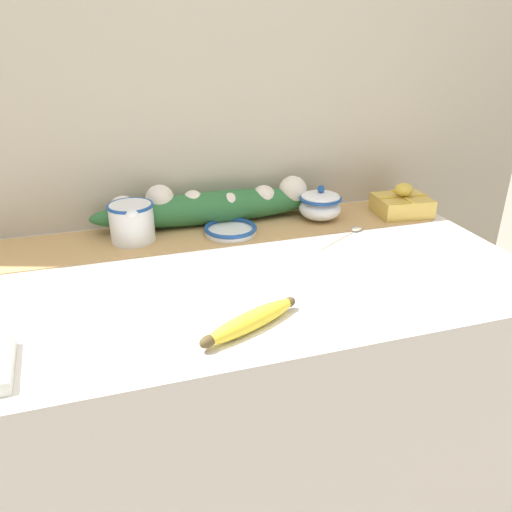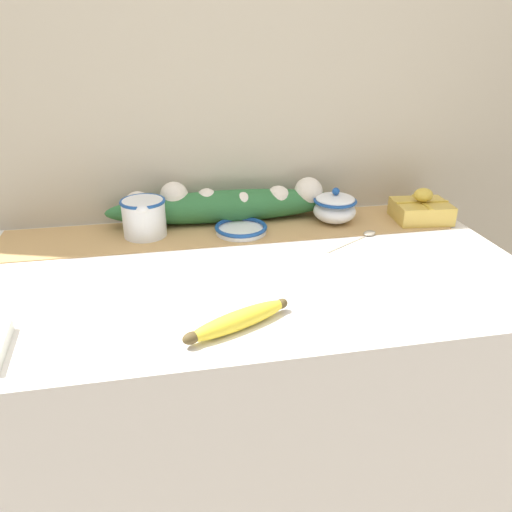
{
  "view_description": "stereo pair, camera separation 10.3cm",
  "coord_description": "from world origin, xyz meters",
  "px_view_note": "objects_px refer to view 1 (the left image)",
  "views": [
    {
      "loc": [
        -0.26,
        -0.95,
        1.4
      ],
      "look_at": [
        0.02,
        -0.05,
        0.96
      ],
      "focal_mm": 35.0,
      "sensor_mm": 36.0,
      "label": 1
    },
    {
      "loc": [
        -0.16,
        -0.97,
        1.4
      ],
      "look_at": [
        0.02,
        -0.05,
        0.96
      ],
      "focal_mm": 35.0,
      "sensor_mm": 36.0,
      "label": 2
    }
  ],
  "objects_px": {
    "cream_pitcher": "(132,221)",
    "sugar_bowl": "(320,205)",
    "gift_box": "(402,204)",
    "banana": "(251,321)",
    "spoon": "(354,231)",
    "small_dish": "(231,230)"
  },
  "relations": [
    {
      "from": "cream_pitcher",
      "to": "spoon",
      "type": "bearing_deg",
      "value": -11.12
    },
    {
      "from": "sugar_bowl",
      "to": "gift_box",
      "type": "relative_size",
      "value": 0.75
    },
    {
      "from": "small_dish",
      "to": "spoon",
      "type": "relative_size",
      "value": 0.81
    },
    {
      "from": "cream_pitcher",
      "to": "sugar_bowl",
      "type": "height_order",
      "value": "cream_pitcher"
    },
    {
      "from": "cream_pitcher",
      "to": "small_dish",
      "type": "height_order",
      "value": "cream_pitcher"
    },
    {
      "from": "banana",
      "to": "spoon",
      "type": "height_order",
      "value": "banana"
    },
    {
      "from": "spoon",
      "to": "gift_box",
      "type": "xyz_separation_m",
      "value": [
        0.19,
        0.08,
        0.03
      ]
    },
    {
      "from": "spoon",
      "to": "small_dish",
      "type": "bearing_deg",
      "value": 134.02
    },
    {
      "from": "spoon",
      "to": "gift_box",
      "type": "distance_m",
      "value": 0.21
    },
    {
      "from": "small_dish",
      "to": "banana",
      "type": "relative_size",
      "value": 0.65
    },
    {
      "from": "cream_pitcher",
      "to": "banana",
      "type": "xyz_separation_m",
      "value": [
        0.16,
        -0.46,
        -0.04
      ]
    },
    {
      "from": "sugar_bowl",
      "to": "banana",
      "type": "xyz_separation_m",
      "value": [
        -0.34,
        -0.46,
        -0.03
      ]
    },
    {
      "from": "banana",
      "to": "gift_box",
      "type": "xyz_separation_m",
      "value": [
        0.57,
        0.43,
        0.01
      ]
    },
    {
      "from": "cream_pitcher",
      "to": "spoon",
      "type": "height_order",
      "value": "cream_pitcher"
    },
    {
      "from": "spoon",
      "to": "sugar_bowl",
      "type": "bearing_deg",
      "value": 82.98
    },
    {
      "from": "small_dish",
      "to": "sugar_bowl",
      "type": "bearing_deg",
      "value": 6.2
    },
    {
      "from": "sugar_bowl",
      "to": "gift_box",
      "type": "bearing_deg",
      "value": -6.76
    },
    {
      "from": "cream_pitcher",
      "to": "gift_box",
      "type": "xyz_separation_m",
      "value": [
        0.73,
        -0.03,
        -0.02
      ]
    },
    {
      "from": "sugar_bowl",
      "to": "gift_box",
      "type": "distance_m",
      "value": 0.24
    },
    {
      "from": "sugar_bowl",
      "to": "spoon",
      "type": "xyz_separation_m",
      "value": [
        0.05,
        -0.11,
        -0.04
      ]
    },
    {
      "from": "sugar_bowl",
      "to": "banana",
      "type": "distance_m",
      "value": 0.57
    },
    {
      "from": "gift_box",
      "to": "cream_pitcher",
      "type": "bearing_deg",
      "value": 177.74
    }
  ]
}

